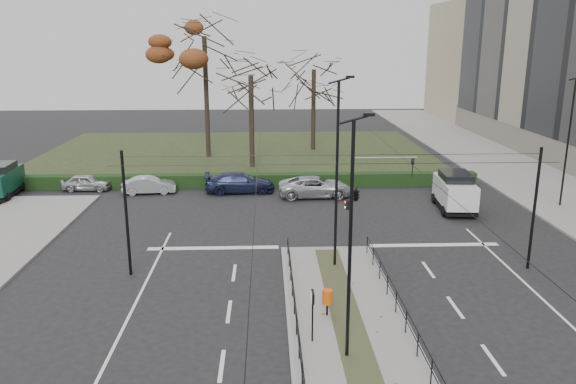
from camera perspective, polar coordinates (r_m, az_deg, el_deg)
The scene contains 22 objects.
ground at distance 25.56m, azimuth 5.00°, elevation -9.78°, with size 140.00×140.00×0.00m, color black.
median_island at distance 23.31m, azimuth 5.78°, elevation -12.18°, with size 4.40×15.00×0.14m, color slate.
sidewalk_east at distance 50.84m, azimuth 22.34°, elevation 1.78°, with size 8.00×90.00×0.14m, color slate.
park at distance 56.11m, azimuth -5.19°, elevation 3.98°, with size 38.00×26.00×0.10m, color #232F17.
hedge at distance 42.95m, azimuth -6.06°, elevation 1.17°, with size 38.00×1.00×1.00m, color black.
median_railing at distance 22.82m, azimuth 5.87°, elevation -10.27°, with size 4.14×13.24×0.92m.
catenary at distance 25.87m, azimuth 4.73°, elevation -1.37°, with size 20.00×34.00×6.00m.
traffic_light at distance 28.89m, azimuth 7.08°, elevation -0.08°, with size 3.61×2.08×5.32m.
litter_bin at distance 22.65m, azimuth 4.01°, elevation -10.61°, with size 0.42×0.42×1.08m.
info_panel at distance 20.46m, azimuth 2.51°, elevation -11.15°, with size 0.11×0.51×1.95m.
streetlamp_median_near at distance 18.58m, azimuth 6.40°, elevation -4.79°, with size 0.70×0.14×8.42m.
streetlamp_median_far at distance 26.38m, azimuth 5.02°, elevation 1.95°, with size 0.76×0.16×9.09m.
streetlamp_sidewalk at distance 40.86m, azimuth 26.60°, elevation 4.67°, with size 0.72×0.15×8.56m.
parked_car_first at distance 44.31m, azimuth -19.77°, elevation 0.93°, with size 1.44×3.58×1.22m, color #ACAEB4.
parked_car_second at distance 42.06m, azimuth -13.92°, elevation 0.69°, with size 1.33×3.82×1.26m, color #ACAEB4.
parked_car_third at distance 41.28m, azimuth -4.94°, elevation 0.97°, with size 2.06×5.08×1.47m, color #1B213F.
parked_car_fourth at distance 40.00m, azimuth 2.81°, elevation 0.54°, with size 2.42×5.24×1.46m, color #ACAEB4.
white_van at distance 38.30m, azimuth 16.58°, elevation 0.15°, with size 2.48×4.88×2.50m.
green_van at distance 44.67m, azimuth -27.11°, elevation 1.11°, with size 2.22×4.86×2.41m.
rust_tree at distance 53.34m, azimuth -8.51°, elevation 15.37°, with size 8.48×8.48×14.63m.
bare_tree_center at distance 56.75m, azimuth 2.64°, elevation 11.74°, with size 6.36×6.36×10.64m.
bare_tree_near at distance 48.62m, azimuth -3.79°, elevation 11.06°, with size 6.35×6.35×10.47m.
Camera 1 is at (-3.11, -23.02, 10.67)m, focal length 35.00 mm.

